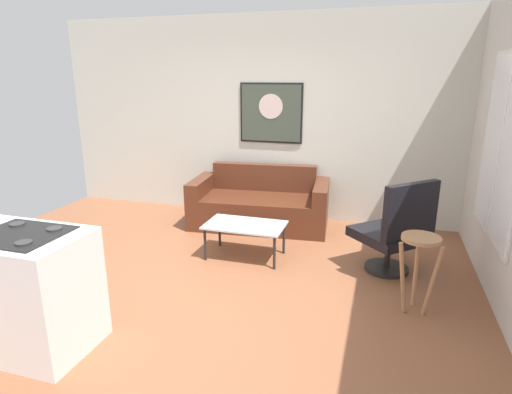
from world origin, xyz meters
name	(u,v)px	position (x,y,z in m)	size (l,w,h in m)	color
ground	(203,291)	(0.00, 0.00, -0.02)	(6.40, 6.40, 0.04)	brown
back_wall	(270,119)	(0.00, 2.42, 1.40)	(6.40, 0.05, 2.80)	beige
couch	(260,205)	(0.01, 1.92, 0.28)	(1.90, 1.04, 0.79)	#502717
coffee_table	(245,227)	(0.15, 0.84, 0.36)	(0.88, 0.52, 0.39)	silver
armchair	(397,230)	(1.76, 0.89, 0.48)	(0.90, 0.90, 1.01)	black
bar_stool	(419,254)	(1.93, 0.17, 0.54)	(0.37, 0.37, 0.70)	#A97951
kitchen_counter	(4,287)	(-1.09, -1.19, 0.45)	(1.37, 0.64, 0.93)	white
wall_painting	(271,113)	(0.03, 2.38, 1.49)	(0.89, 0.03, 0.82)	black
window	(501,147)	(2.59, 0.90, 1.37)	(0.03, 1.40, 1.70)	silver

